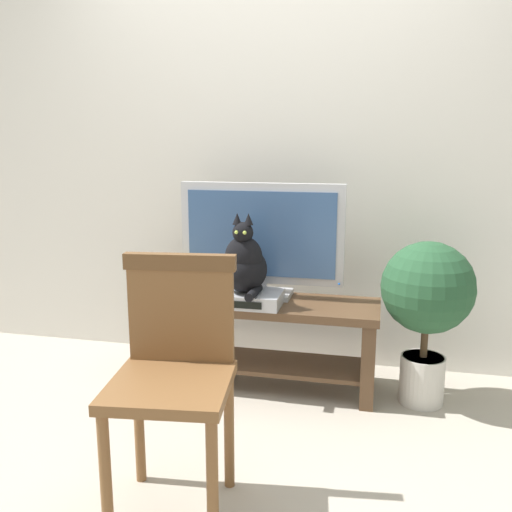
{
  "coord_description": "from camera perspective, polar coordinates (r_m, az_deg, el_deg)",
  "views": [
    {
      "loc": [
        0.62,
        -2.32,
        1.35
      ],
      "look_at": [
        -0.02,
        0.47,
        0.75
      ],
      "focal_mm": 39.0,
      "sensor_mm": 36.0,
      "label": 1
    }
  ],
  "objects": [
    {
      "name": "tv",
      "position": [
        3.04,
        0.58,
        1.89
      ],
      "size": [
        0.9,
        0.2,
        0.63
      ],
      "color": "#B7B7BC",
      "rests_on": "tv_stand"
    },
    {
      "name": "potted_plant",
      "position": [
        2.94,
        17.14,
        -4.21
      ],
      "size": [
        0.47,
        0.47,
        0.85
      ],
      "color": "beige",
      "rests_on": "ground"
    },
    {
      "name": "wooden_chair",
      "position": [
        2.07,
        -8.32,
        -10.66
      ],
      "size": [
        0.47,
        0.47,
        0.93
      ],
      "color": "brown",
      "rests_on": "ground"
    },
    {
      "name": "media_box",
      "position": [
        2.95,
        -1.11,
        -4.33
      ],
      "size": [
        0.39,
        0.25,
        0.07
      ],
      "color": "#ADADB2",
      "rests_on": "tv_stand"
    },
    {
      "name": "ground_plane",
      "position": [
        2.76,
        -1.88,
        -17.44
      ],
      "size": [
        12.0,
        12.0,
        0.0
      ],
      "primitive_type": "plane",
      "color": "#ADA393"
    },
    {
      "name": "tv_stand",
      "position": [
        3.08,
        0.21,
        -7.25
      ],
      "size": [
        1.31,
        0.41,
        0.49
      ],
      "color": "#513823",
      "rests_on": "ground"
    },
    {
      "name": "back_wall",
      "position": [
        3.38,
        2.38,
        12.7
      ],
      "size": [
        7.0,
        0.12,
        2.8
      ],
      "primitive_type": "cube",
      "color": "silver",
      "rests_on": "ground"
    },
    {
      "name": "book_stack",
      "position": [
        3.16,
        -8.17,
        -2.51
      ],
      "size": [
        0.26,
        0.2,
        0.16
      ],
      "color": "#38664C",
      "rests_on": "tv_stand"
    },
    {
      "name": "cat",
      "position": [
        2.89,
        -1.17,
        -0.77
      ],
      "size": [
        0.23,
        0.32,
        0.42
      ],
      "color": "black",
      "rests_on": "media_box"
    }
  ]
}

